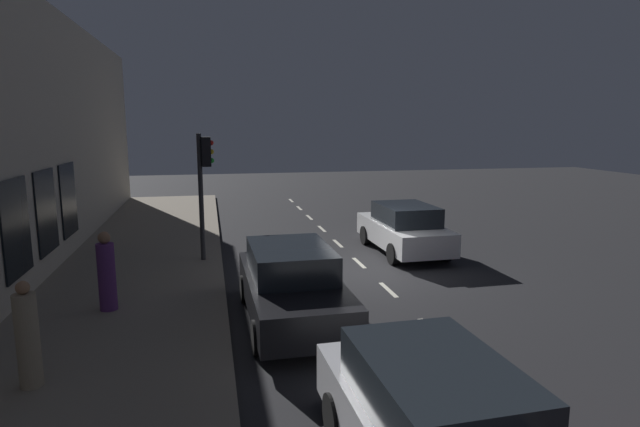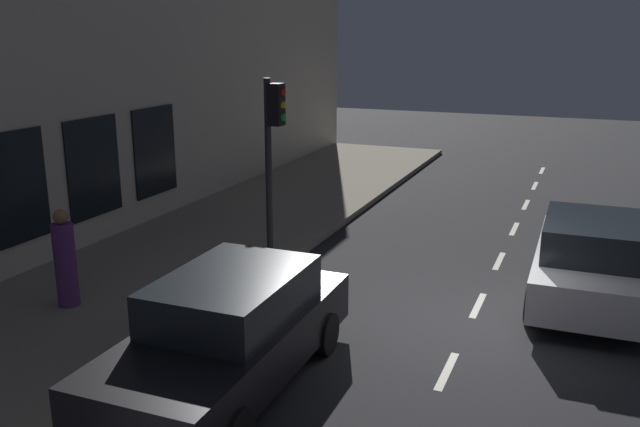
% 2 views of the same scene
% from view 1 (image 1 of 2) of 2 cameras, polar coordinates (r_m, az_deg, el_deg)
% --- Properties ---
extents(ground_plane, '(60.00, 60.00, 0.00)m').
position_cam_1_polar(ground_plane, '(14.66, 5.43, -6.44)').
color(ground_plane, '#232326').
extents(sidewalk, '(4.50, 32.00, 0.15)m').
position_cam_1_polar(sidewalk, '(14.13, -19.74, -7.30)').
color(sidewalk, gray).
rests_on(sidewalk, ground).
extents(building_facade, '(0.65, 32.00, 7.44)m').
position_cam_1_polar(building_facade, '(14.15, -30.96, 6.89)').
color(building_facade, beige).
rests_on(building_facade, ground).
extents(lane_centre_line, '(0.12, 27.20, 0.01)m').
position_cam_1_polar(lane_centre_line, '(15.58, 4.32, -5.43)').
color(lane_centre_line, beige).
rests_on(lane_centre_line, ground).
extents(traffic_light, '(0.48, 0.32, 3.68)m').
position_cam_1_polar(traffic_light, '(15.28, -12.61, 4.34)').
color(traffic_light, '#2D2D30').
rests_on(traffic_light, sidewalk).
extents(parked_car_2, '(1.98, 4.60, 1.58)m').
position_cam_1_polar(parked_car_2, '(10.93, -3.13, -7.79)').
color(parked_car_2, black).
rests_on(parked_car_2, ground).
extents(parked_car_3, '(1.94, 4.30, 1.58)m').
position_cam_1_polar(parked_car_3, '(16.80, 9.21, -1.64)').
color(parked_car_3, silver).
rests_on(parked_car_3, ground).
extents(pedestrian_0, '(0.41, 0.41, 1.66)m').
position_cam_1_polar(pedestrian_0, '(9.14, -29.46, -11.84)').
color(pedestrian_0, gray).
rests_on(pedestrian_0, sidewalk).
extents(pedestrian_1, '(0.51, 0.51, 1.71)m').
position_cam_1_polar(pedestrian_1, '(12.01, -22.41, -6.14)').
color(pedestrian_1, '#5B2D70').
rests_on(pedestrian_1, sidewalk).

